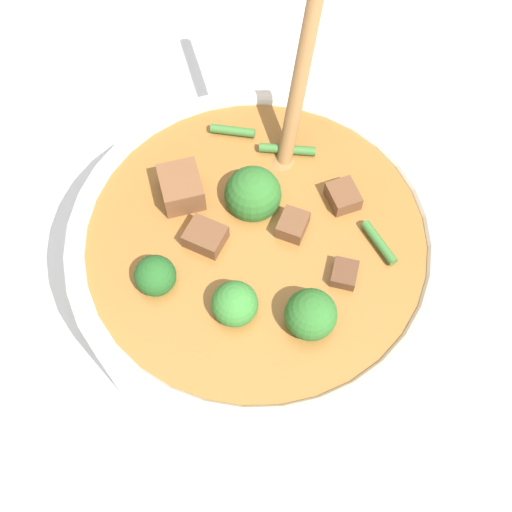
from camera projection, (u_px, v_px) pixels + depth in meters
ground_plane at (256, 291)px, 0.55m from camera, size 4.00×4.00×0.00m
stew_bowl at (256, 260)px, 0.50m from camera, size 0.29×0.28×0.26m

